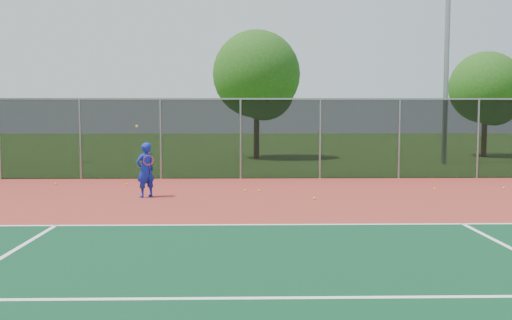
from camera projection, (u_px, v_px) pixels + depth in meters
The scene contains 14 objects.
ground at pixel (413, 261), 9.63m from camera, with size 120.00×120.00×0.00m, color #315D1A.
court_apron at pixel (384, 235), 11.63m from camera, with size 30.00×20.00×0.02m, color #9B3127.
fence_back at pixel (320, 138), 21.46m from camera, with size 30.00×0.06×3.03m.
tennis_player at pixel (146, 170), 16.70m from camera, with size 0.69×0.75×2.12m.
practice_ball_0 at pixel (314, 198), 16.30m from camera, with size 0.07×0.07×0.07m, color #D4E41A.
practice_ball_1 at pixel (435, 189), 18.33m from camera, with size 0.07×0.07×0.07m, color #D4E41A.
practice_ball_3 at pixel (259, 191), 17.83m from camera, with size 0.07×0.07×0.07m, color #D4E41A.
practice_ball_4 at pixel (245, 190), 17.97m from camera, with size 0.07×0.07×0.07m, color #D4E41A.
practice_ball_5 at pixel (504, 188), 18.59m from camera, with size 0.07×0.07×0.07m, color #D4E41A.
practice_ball_6 at pixel (56, 184), 19.65m from camera, with size 0.07×0.07×0.07m, color #D4E41A.
practice_ball_7 at pixel (127, 184), 19.49m from camera, with size 0.07×0.07×0.07m, color #D4E41A.
floodlight_n at pixel (448, 21), 27.34m from camera, with size 0.90×0.40×12.24m.
tree_back_left at pixel (258, 78), 30.86m from camera, with size 4.76×4.76×6.99m.
tree_back_mid at pixel (488, 91), 32.22m from camera, with size 4.06×4.06×5.97m.
Camera 1 is at (-2.86, -9.40, 2.49)m, focal length 40.00 mm.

